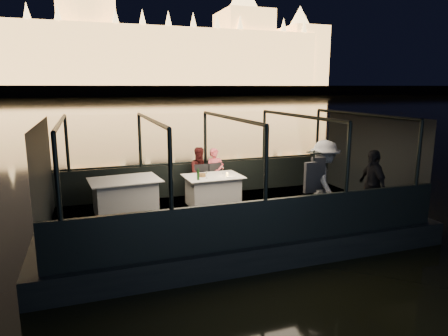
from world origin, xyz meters
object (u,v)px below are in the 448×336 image
object	(u,v)px
person_woman_coral	(215,170)
chair_port_right	(218,183)
coat_stand	(313,187)
wine_bottle	(198,174)
dining_table_central	(213,190)
dining_table_aft	(125,198)
chair_port_left	(204,184)
passenger_stripe	(324,184)
person_man_maroon	(201,171)
passenger_dark	(372,184)

from	to	relation	value
person_woman_coral	chair_port_right	bearing A→B (deg)	-83.30
coat_stand	wine_bottle	world-z (taller)	coat_stand
dining_table_central	dining_table_aft	xyz separation A→B (m)	(-2.20, -0.04, 0.00)
chair_port_right	wine_bottle	bearing A→B (deg)	-153.93
chair_port_left	passenger_stripe	distance (m)	3.23
person_man_maroon	chair_port_right	bearing A→B (deg)	-32.56
dining_table_aft	passenger_dark	bearing A→B (deg)	-23.54
person_woman_coral	passenger_stripe	bearing A→B (deg)	-52.76
chair_port_right	coat_stand	distance (m)	3.02
dining_table_aft	chair_port_left	world-z (taller)	chair_port_left
chair_port_left	chair_port_right	xyz separation A→B (m)	(0.38, 0.00, 0.00)
chair_port_left	passenger_dark	size ratio (longest dim) A/B	0.58
chair_port_left	wine_bottle	xyz separation A→B (m)	(-0.38, -0.77, 0.47)
coat_stand	passenger_dark	distance (m)	1.51
person_woman_coral	chair_port_left	bearing A→B (deg)	-138.76
passenger_dark	person_man_maroon	bearing A→B (deg)	-126.76
dining_table_aft	chair_port_right	size ratio (longest dim) A/B	1.68
coat_stand	wine_bottle	bearing A→B (deg)	135.73
wine_bottle	chair_port_left	bearing A→B (deg)	63.67
passenger_stripe	coat_stand	bearing A→B (deg)	138.88
coat_stand	person_man_maroon	xyz separation A→B (m)	(-1.64, 2.99, -0.15)
chair_port_right	wine_bottle	world-z (taller)	wine_bottle
chair_port_left	dining_table_central	bearing A→B (deg)	-75.64
passenger_stripe	passenger_dark	bearing A→B (deg)	-87.92
chair_port_left	chair_port_right	distance (m)	0.38
chair_port_right	coat_stand	size ratio (longest dim) A/B	0.57
person_man_maroon	person_woman_coral	bearing A→B (deg)	1.07
chair_port_left	passenger_dark	world-z (taller)	passenger_dark
passenger_dark	wine_bottle	bearing A→B (deg)	-112.49
dining_table_aft	person_woman_coral	xyz separation A→B (m)	(2.48, 0.76, 0.36)
dining_table_central	person_woman_coral	bearing A→B (deg)	68.55
person_woman_coral	wine_bottle	distance (m)	1.30
dining_table_central	chair_port_right	bearing A→B (deg)	57.27
chair_port_left	coat_stand	distance (m)	3.19
dining_table_central	person_woman_coral	xyz separation A→B (m)	(0.28, 0.72, 0.36)
wine_bottle	chair_port_right	bearing A→B (deg)	45.15
dining_table_central	passenger_dark	size ratio (longest dim) A/B	0.89
dining_table_central	passenger_stripe	distance (m)	2.85
wine_bottle	passenger_stripe	bearing A→B (deg)	-34.62
person_man_maroon	dining_table_aft	bearing A→B (deg)	-159.15
chair_port_left	person_woman_coral	world-z (taller)	person_woman_coral
dining_table_aft	person_man_maroon	bearing A→B (deg)	20.11
person_man_maroon	wine_bottle	xyz separation A→B (m)	(-0.35, -1.04, 0.17)
chair_port_left	person_man_maroon	world-z (taller)	person_man_maroon
dining_table_central	wine_bottle	distance (m)	0.78
person_man_maroon	wine_bottle	distance (m)	1.11
dining_table_aft	coat_stand	bearing A→B (deg)	-30.88
chair_port_left	person_woman_coral	distance (m)	0.55
chair_port_right	coat_stand	bearing A→B (deg)	-84.68
chair_port_left	person_man_maroon	size ratio (longest dim) A/B	0.67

